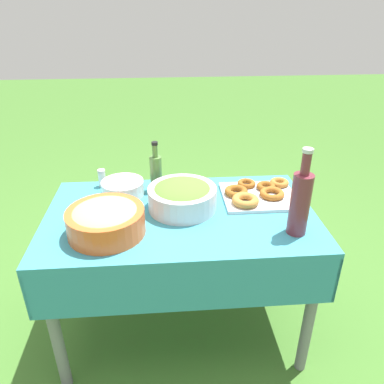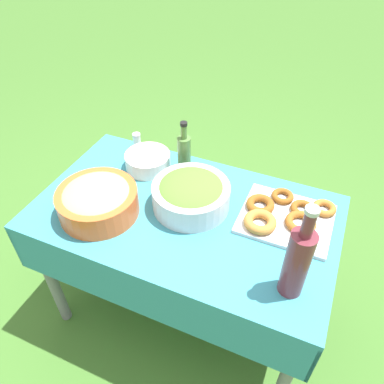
{
  "view_description": "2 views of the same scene",
  "coord_description": "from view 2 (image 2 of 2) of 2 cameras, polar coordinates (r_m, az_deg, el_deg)",
  "views": [
    {
      "loc": [
        0.06,
        1.45,
        1.57
      ],
      "look_at": [
        -0.06,
        -0.08,
        0.77
      ],
      "focal_mm": 35.0,
      "sensor_mm": 36.0,
      "label": 1
    },
    {
      "loc": [
        -0.45,
        0.97,
        1.76
      ],
      "look_at": [
        -0.01,
        -0.06,
        0.76
      ],
      "focal_mm": 35.0,
      "sensor_mm": 36.0,
      "label": 2
    }
  ],
  "objects": [
    {
      "name": "pasta_bowl",
      "position": [
        1.5,
        -14.2,
        -1.16
      ],
      "size": [
        0.32,
        0.32,
        0.13
      ],
      "color": "#E05B28",
      "rests_on": "picnic_table"
    },
    {
      "name": "salad_bowl",
      "position": [
        1.48,
        -0.16,
        -0.27
      ],
      "size": [
        0.31,
        0.31,
        0.12
      ],
      "color": "silver",
      "rests_on": "picnic_table"
    },
    {
      "name": "ground_plane",
      "position": [
        2.06,
        -0.88,
        -17.04
      ],
      "size": [
        14.0,
        14.0,
        0.0
      ],
      "primitive_type": "plane",
      "color": "#3D6B28"
    },
    {
      "name": "plate_stack",
      "position": [
        1.71,
        -6.74,
        4.73
      ],
      "size": [
        0.2,
        0.2,
        0.07
      ],
      "color": "white",
      "rests_on": "picnic_table"
    },
    {
      "name": "salt_shaker",
      "position": [
        1.82,
        -8.37,
        7.56
      ],
      "size": [
        0.04,
        0.04,
        0.09
      ],
      "color": "white",
      "rests_on": "picnic_table"
    },
    {
      "name": "picnic_table",
      "position": [
        1.58,
        -1.1,
        -5.75
      ],
      "size": [
        1.21,
        0.71,
        0.7
      ],
      "color": "teal",
      "rests_on": "ground_plane"
    },
    {
      "name": "wine_bottle",
      "position": [
        1.2,
        15.75,
        -10.1
      ],
      "size": [
        0.08,
        0.08,
        0.37
      ],
      "color": "maroon",
      "rests_on": "picnic_table"
    },
    {
      "name": "olive_oil_bottle",
      "position": [
        1.64,
        -1.2,
        5.96
      ],
      "size": [
        0.06,
        0.06,
        0.25
      ],
      "color": "#4C7238",
      "rests_on": "picnic_table"
    },
    {
      "name": "donut_platter",
      "position": [
        1.5,
        13.86,
        -3.48
      ],
      "size": [
        0.36,
        0.32,
        0.05
      ],
      "color": "silver",
      "rests_on": "picnic_table"
    }
  ]
}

